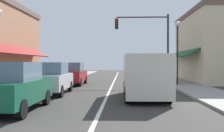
{
  "coord_description": "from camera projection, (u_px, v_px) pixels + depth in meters",
  "views": [
    {
      "loc": [
        0.81,
        -3.97,
        1.74
      ],
      "look_at": [
        0.09,
        13.37,
        1.53
      ],
      "focal_mm": 40.82,
      "sensor_mm": 36.0,
      "label": 1
    }
  ],
  "objects": [
    {
      "name": "storefront_right_block",
      "position": [
        219.0,
        47.0,
        23.56
      ],
      "size": [
        7.23,
        10.2,
        6.42
      ],
      "color": "beige",
      "rests_on": "ground"
    },
    {
      "name": "traffic_signal_mast_arm",
      "position": [
        150.0,
        36.0,
        22.37
      ],
      "size": [
        4.76,
        0.5,
        6.03
      ],
      "color": "#333333",
      "rests_on": "ground"
    },
    {
      "name": "street_lamp_right_mid",
      "position": [
        177.0,
        43.0,
        18.8
      ],
      "size": [
        0.36,
        0.36,
        4.82
      ],
      "color": "black",
      "rests_on": "ground"
    },
    {
      "name": "lane_center_stripe",
      "position": [
        113.0,
        83.0,
        22.01
      ],
      "size": [
        0.14,
        52.0,
        0.01
      ],
      "primitive_type": "cube",
      "color": "silver",
      "rests_on": "ground"
    },
    {
      "name": "parked_car_nearest_left",
      "position": [
        14.0,
        87.0,
        9.18
      ],
      "size": [
        1.84,
        4.13,
        1.77
      ],
      "rotation": [
        0.0,
        0.0,
        0.02
      ],
      "color": "#0F4C33",
      "rests_on": "ground"
    },
    {
      "name": "parked_car_third_left",
      "position": [
        73.0,
        74.0,
        20.06
      ],
      "size": [
        1.79,
        4.11,
        1.77
      ],
      "rotation": [
        0.0,
        0.0,
        -0.0
      ],
      "color": "maroon",
      "rests_on": "ground"
    },
    {
      "name": "van_in_lane",
      "position": [
        144.0,
        75.0,
        12.52
      ],
      "size": [
        2.05,
        5.2,
        2.12
      ],
      "rotation": [
        0.0,
        0.0,
        0.01
      ],
      "color": "beige",
      "rests_on": "ground"
    },
    {
      "name": "parked_car_second_left",
      "position": [
        52.0,
        78.0,
        14.13
      ],
      "size": [
        1.88,
        4.15,
        1.77
      ],
      "rotation": [
        0.0,
        0.0,
        0.03
      ],
      "color": "#B7BABF",
      "rests_on": "ground"
    },
    {
      "name": "sidewalk_left",
      "position": [
        50.0,
        82.0,
        22.23
      ],
      "size": [
        2.6,
        56.0,
        0.12
      ],
      "primitive_type": "cube",
      "color": "gray",
      "rests_on": "ground"
    },
    {
      "name": "ground_plane",
      "position": [
        113.0,
        83.0,
        22.01
      ],
      "size": [
        80.0,
        80.0,
        0.0
      ],
      "primitive_type": "plane",
      "color": "#33302D"
    },
    {
      "name": "sidewalk_right",
      "position": [
        177.0,
        82.0,
        21.78
      ],
      "size": [
        2.6,
        56.0,
        0.12
      ],
      "primitive_type": "cube",
      "color": "gray",
      "rests_on": "ground"
    }
  ]
}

